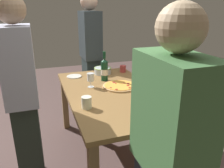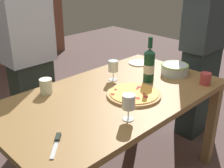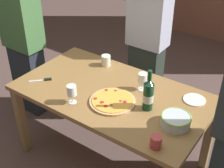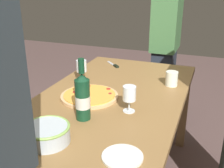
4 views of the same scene
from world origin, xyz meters
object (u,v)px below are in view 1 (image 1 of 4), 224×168
at_px(wine_bottle, 104,70).
at_px(person_host, 167,165).
at_px(serving_bowl, 103,70).
at_px(cup_amber, 123,69).
at_px(side_plate, 74,76).
at_px(cup_ceramic, 87,102).
at_px(pizza_knife, 160,112).
at_px(wine_glass_near_pizza, 91,77).
at_px(pizza, 120,86).
at_px(dining_table, 112,99).
at_px(wine_glass_by_bottle, 147,83).
at_px(person_guest_left, 91,56).
at_px(person_guest_right, 23,98).

bearing_deg(wine_bottle, person_host, 174.53).
height_order(serving_bowl, cup_amber, cup_amber).
bearing_deg(side_plate, cup_ceramic, 176.66).
height_order(side_plate, pizza_knife, pizza_knife).
height_order(wine_glass_near_pizza, cup_ceramic, wine_glass_near_pizza).
distance_m(pizza, person_host, 1.30).
height_order(cup_ceramic, person_host, person_host).
relative_size(dining_table, cup_amber, 18.37).
height_order(dining_table, cup_ceramic, cup_ceramic).
bearing_deg(cup_amber, wine_glass_near_pizza, 128.21).
xyz_separation_m(wine_bottle, pizza_knife, (-0.94, -0.17, -0.12)).
xyz_separation_m(wine_bottle, person_host, (-1.54, 0.15, -0.08)).
distance_m(wine_glass_by_bottle, side_plate, 0.97).
bearing_deg(pizza, cup_ceramic, 131.11).
relative_size(pizza_knife, person_guest_left, 0.09).
xyz_separation_m(wine_glass_near_pizza, cup_ceramic, (-0.49, 0.16, -0.06)).
bearing_deg(cup_amber, dining_table, 149.25).
bearing_deg(serving_bowl, dining_table, 171.96).
distance_m(serving_bowl, wine_bottle, 0.28).
xyz_separation_m(pizza, side_plate, (0.51, 0.40, -0.01)).
xyz_separation_m(wine_bottle, cup_ceramic, (-0.65, 0.36, -0.08)).
relative_size(wine_glass_by_bottle, pizza_knife, 0.98).
bearing_deg(pizza, person_host, 169.57).
bearing_deg(wine_glass_by_bottle, wine_glass_near_pizza, 53.49).
distance_m(person_guest_left, person_guest_right, 1.52).
bearing_deg(cup_ceramic, dining_table, -47.44).
bearing_deg(serving_bowl, wine_bottle, 167.95).
distance_m(pizza_knife, person_guest_left, 1.70).
xyz_separation_m(wine_glass_near_pizza, person_host, (-1.38, -0.06, -0.06)).
bearing_deg(person_guest_left, wine_glass_near_pizza, -11.08).
height_order(pizza_knife, person_host, person_host).
bearing_deg(person_guest_left, serving_bowl, 6.41).
bearing_deg(wine_glass_by_bottle, side_plate, 36.85).
distance_m(dining_table, person_host, 1.21).
xyz_separation_m(serving_bowl, pizza_knife, (-1.20, -0.12, -0.04)).
height_order(wine_glass_near_pizza, cup_amber, wine_glass_near_pizza).
xyz_separation_m(dining_table, cup_amber, (0.60, -0.36, 0.14)).
distance_m(pizza, cup_ceramic, 0.60).
xyz_separation_m(cup_amber, pizza_knife, (-1.19, 0.15, -0.04)).
bearing_deg(wine_bottle, dining_table, 174.98).
xyz_separation_m(dining_table, person_guest_left, (1.10, -0.06, 0.23)).
bearing_deg(cup_ceramic, person_guest_left, -15.39).
bearing_deg(person_host, side_plate, 10.69).
height_order(wine_bottle, person_guest_right, person_guest_right).
bearing_deg(cup_ceramic, wine_bottle, -28.86).
bearing_deg(side_plate, pizza_knife, -157.98).
relative_size(cup_amber, person_guest_left, 0.05).
xyz_separation_m(wine_glass_near_pizza, side_plate, (0.42, 0.10, -0.10)).
relative_size(cup_ceramic, person_host, 0.06).
relative_size(dining_table, wine_glass_near_pizza, 10.49).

